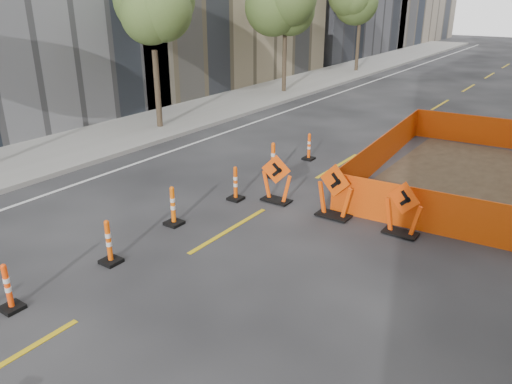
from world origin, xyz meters
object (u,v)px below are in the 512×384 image
Objects in this scene: channelizer_7 at (309,147)px; chevron_sign_left at (277,178)px; chevron_sign_right at (403,208)px; channelizer_2 at (8,287)px; chevron_sign_center at (335,191)px; channelizer_3 at (109,242)px; channelizer_6 at (273,160)px; channelizer_4 at (173,206)px; channelizer_5 at (236,183)px.

channelizer_7 is 4.01m from chevron_sign_left.
channelizer_2 is at bearing -111.42° from chevron_sign_right.
chevron_sign_center is 1.80m from chevron_sign_right.
channelizer_3 is at bearing -120.81° from chevron_sign_right.
chevron_sign_center is (1.79, -0.02, 0.05)m from chevron_sign_left.
channelizer_3 is 0.74× the size of chevron_sign_right.
channelizer_2 is 8.62m from chevron_sign_right.
chevron_sign_left reaches higher than channelizer_6.
chevron_sign_center reaches higher than channelizer_7.
channelizer_6 is 1.19× the size of channelizer_7.
channelizer_3 is at bearing -112.72° from chevron_sign_center.
channelizer_3 is (0.15, 2.20, 0.03)m from channelizer_2.
chevron_sign_center is (3.03, 7.12, 0.26)m from channelizer_2.
channelizer_4 reaches higher than channelizer_3.
chevron_sign_left is at bearing 28.27° from channelizer_5.
channelizer_3 is at bearing -84.33° from channelizer_4.
channelizer_6 is (-0.17, 2.20, 0.07)m from channelizer_5.
channelizer_2 is 4.39m from channelizer_4.
chevron_sign_right is at bearing 29.21° from channelizer_4.
channelizer_4 is 6.59m from channelizer_7.
channelizer_7 is at bearing 88.30° from channelizer_4.
channelizer_6 is at bearing 173.63° from chevron_sign_right.
chevron_sign_center is (3.10, 2.72, 0.22)m from channelizer_4.
chevron_sign_center reaches higher than channelizer_3.
channelizer_5 is 4.39m from channelizer_7.
channelizer_3 is 0.99× the size of channelizer_4.
channelizer_7 is at bearing 89.36° from channelizer_2.
chevron_sign_right is (4.83, 7.14, 0.21)m from channelizer_2.
channelizer_5 is (0.08, 4.39, -0.01)m from channelizer_3.
channelizer_3 is at bearing -91.09° from channelizer_5.
channelizer_4 is 5.62m from chevron_sign_right.
channelizer_4 is 4.40m from channelizer_6.
channelizer_5 is 0.68× the size of chevron_sign_center.
channelizer_4 is at bearing -138.10° from chevron_sign_right.
channelizer_4 is at bearing -91.70° from channelizer_7.
channelizer_7 is (0.20, 6.59, -0.04)m from channelizer_4.
channelizer_2 is 10.98m from channelizer_7.
chevron_sign_center is at bearing -53.04° from channelizer_7.
channelizer_6 is 5.06m from chevron_sign_right.
chevron_sign_left is (1.19, -1.65, 0.13)m from channelizer_6.
channelizer_3 is 1.03× the size of channelizer_5.
chevron_sign_right is (4.78, -1.65, 0.13)m from channelizer_6.
channelizer_5 is 0.72× the size of chevron_sign_right.
channelizer_4 is (-0.22, 2.20, 0.01)m from channelizer_3.
chevron_sign_right reaches higher than channelizer_6.
chevron_sign_left is at bearing -54.21° from channelizer_6.
channelizer_7 is 0.69× the size of chevron_sign_left.
channelizer_2 is at bearing -89.06° from channelizer_4.
channelizer_3 is 0.74× the size of chevron_sign_left.
chevron_sign_left is at bearing 77.45° from channelizer_3.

